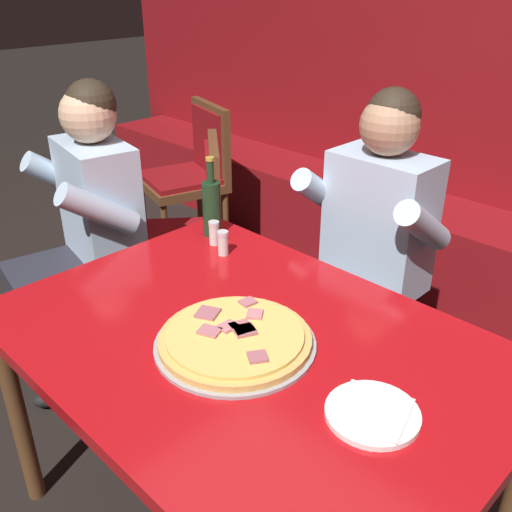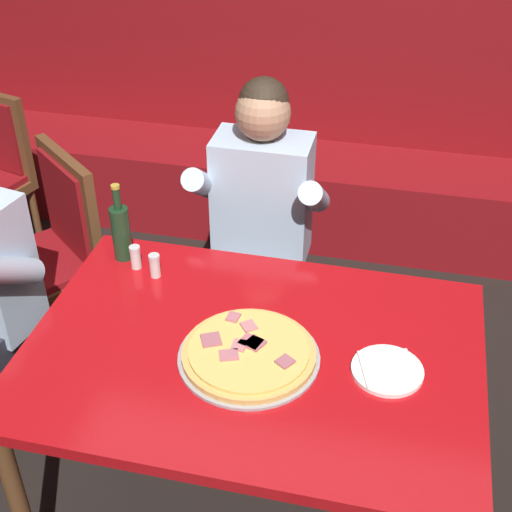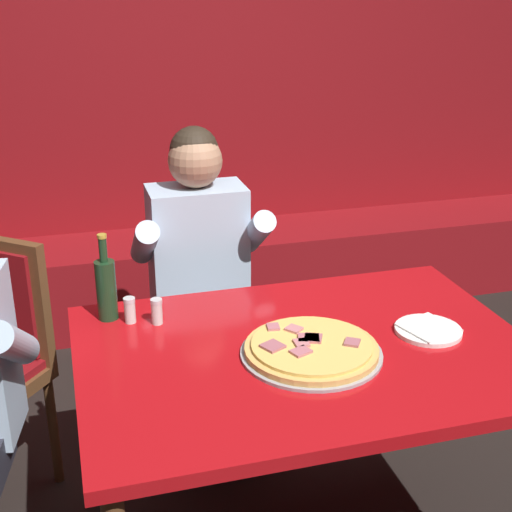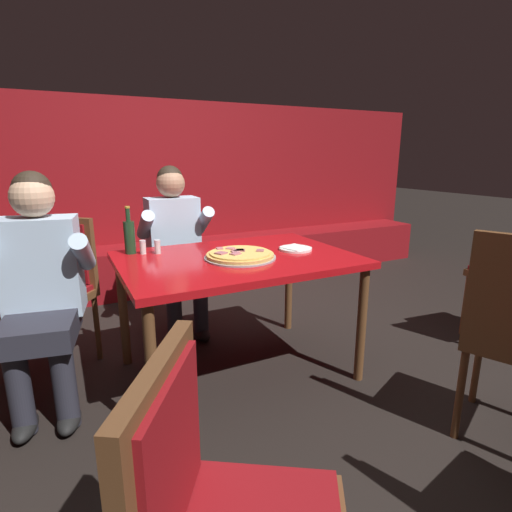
# 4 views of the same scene
# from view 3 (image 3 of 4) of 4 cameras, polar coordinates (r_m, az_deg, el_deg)

# --- Properties ---
(booth_wall_panel) EXTENTS (6.80, 0.16, 1.90)m
(booth_wall_panel) POSITION_cam_3_polar(r_m,az_deg,el_deg) (4.11, -6.27, 9.43)
(booth_wall_panel) COLOR maroon
(booth_wall_panel) RESTS_ON ground_plane
(booth_bench) EXTENTS (6.46, 0.48, 0.46)m
(booth_bench) POSITION_cam_3_polar(r_m,az_deg,el_deg) (4.03, -5.07, -1.56)
(booth_bench) COLOR maroon
(booth_bench) RESTS_ON ground_plane
(main_dining_table) EXTENTS (1.37, 0.96, 0.76)m
(main_dining_table) POSITION_cam_3_polar(r_m,az_deg,el_deg) (2.21, 3.98, -9.03)
(main_dining_table) COLOR brown
(main_dining_table) RESTS_ON ground_plane
(pizza) EXTENTS (0.42, 0.42, 0.05)m
(pizza) POSITION_cam_3_polar(r_m,az_deg,el_deg) (2.13, 4.51, -7.43)
(pizza) COLOR #9E9EA3
(pizza) RESTS_ON main_dining_table
(plate_white_paper) EXTENTS (0.21, 0.21, 0.02)m
(plate_white_paper) POSITION_cam_3_polar(r_m,az_deg,el_deg) (2.32, 13.62, -5.76)
(plate_white_paper) COLOR white
(plate_white_paper) RESTS_ON main_dining_table
(beer_bottle) EXTENTS (0.07, 0.07, 0.29)m
(beer_bottle) POSITION_cam_3_polar(r_m,az_deg,el_deg) (2.35, -11.90, -2.47)
(beer_bottle) COLOR #19381E
(beer_bottle) RESTS_ON main_dining_table
(shaker_oregano) EXTENTS (0.04, 0.04, 0.09)m
(shaker_oregano) POSITION_cam_3_polar(r_m,az_deg,el_deg) (2.34, -10.05, -4.38)
(shaker_oregano) COLOR silver
(shaker_oregano) RESTS_ON main_dining_table
(shaker_black_pepper) EXTENTS (0.04, 0.04, 0.09)m
(shaker_black_pepper) POSITION_cam_3_polar(r_m,az_deg,el_deg) (2.31, -7.94, -4.50)
(shaker_black_pepper) COLOR silver
(shaker_black_pepper) RESTS_ON main_dining_table
(diner_seated_blue_shirt) EXTENTS (0.53, 0.53, 1.27)m
(diner_seated_blue_shirt) POSITION_cam_3_polar(r_m,az_deg,el_deg) (2.82, -4.28, -1.48)
(diner_seated_blue_shirt) COLOR black
(diner_seated_blue_shirt) RESTS_ON ground_plane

